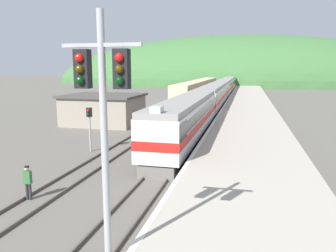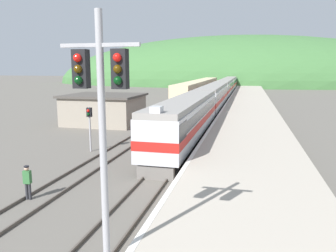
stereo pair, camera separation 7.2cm
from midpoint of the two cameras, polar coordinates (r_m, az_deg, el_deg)
track_main at (r=74.15m, az=9.85°, el=4.98°), size 1.52×180.00×0.16m
track_siding at (r=74.62m, az=6.16°, el=5.10°), size 1.52×180.00×0.16m
platform at (r=54.03m, az=13.95°, el=3.47°), size 7.12×140.00×1.06m
distant_hills at (r=139.83m, az=11.77°, el=7.19°), size 155.98×70.19×39.04m
station_shed at (r=38.80m, az=-10.97°, el=2.91°), size 8.51×7.30×3.43m
express_train_lead_car at (r=28.21m, az=3.33°, el=1.29°), size 2.88×20.42×4.27m
carriage_second at (r=49.89m, az=7.95°, el=5.00°), size 2.87×21.41×3.91m
carriage_third at (r=72.05m, az=9.79°, el=6.47°), size 2.87×21.41×3.91m
carriage_fourth at (r=94.27m, az=10.77°, el=7.25°), size 2.87×21.41×3.91m
siding_train at (r=69.34m, az=5.61°, el=6.36°), size 2.90×44.08×3.94m
signal_mast_main at (r=8.89m, az=-11.26°, el=1.91°), size 2.20×0.42×7.91m
signal_post_siding at (r=25.89m, az=-13.45°, el=1.09°), size 0.36×0.42×3.50m
track_worker at (r=17.67m, az=-23.17°, el=-8.71°), size 0.37×0.24×1.73m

